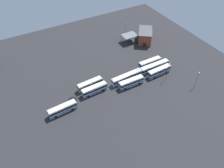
# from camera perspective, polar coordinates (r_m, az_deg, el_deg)

# --- Properties ---
(ground_plane) EXTENTS (126.73, 126.73, 0.00)m
(ground_plane) POSITION_cam_1_polar(r_m,az_deg,el_deg) (99.92, -0.29, -0.55)
(ground_plane) COLOR #28282B
(bus_row0_slot0) EXTENTS (11.71, 2.58, 3.48)m
(bus_row0_slot0) POSITION_cam_1_polar(r_m,az_deg,el_deg) (111.29, 9.48, 5.30)
(bus_row0_slot0) COLOR silver
(bus_row0_slot0) RESTS_ON ground_plane
(bus_row0_slot1) EXTENTS (15.13, 2.58, 3.48)m
(bus_row0_slot1) POSITION_cam_1_polar(r_m,az_deg,el_deg) (109.23, 10.63, 4.30)
(bus_row0_slot1) COLOR silver
(bus_row0_slot1) RESTS_ON ground_plane
(bus_row0_slot2) EXTENTS (12.04, 2.92, 3.48)m
(bus_row0_slot2) POSITION_cam_1_polar(r_m,az_deg,el_deg) (107.07, 11.74, 3.20)
(bus_row0_slot2) COLOR silver
(bus_row0_slot2) RESTS_ON ground_plane
(bus_row1_slot1) EXTENTS (15.21, 3.07, 3.48)m
(bus_row1_slot1) POSITION_cam_1_polar(r_m,az_deg,el_deg) (101.80, 3.77, 1.72)
(bus_row1_slot1) COLOR silver
(bus_row1_slot1) RESTS_ON ground_plane
(bus_row1_slot2) EXTENTS (11.67, 2.70, 3.48)m
(bus_row1_slot2) POSITION_cam_1_polar(r_m,az_deg,el_deg) (99.43, 4.81, 0.44)
(bus_row1_slot2) COLOR silver
(bus_row1_slot2) RESTS_ON ground_plane
(bus_row2_slot0) EXTENTS (11.48, 3.17, 3.48)m
(bus_row2_slot0) POSITION_cam_1_polar(r_m,az_deg,el_deg) (98.62, -5.57, -0.05)
(bus_row2_slot0) COLOR silver
(bus_row2_slot0) RESTS_ON ground_plane
(bus_row2_slot1) EXTENTS (11.37, 2.89, 3.48)m
(bus_row2_slot1) POSITION_cam_1_polar(r_m,az_deg,el_deg) (96.17, -4.51, -1.33)
(bus_row2_slot1) COLOR silver
(bus_row2_slot1) RESTS_ON ground_plane
(bus_row3_slot2) EXTENTS (11.46, 3.16, 3.48)m
(bus_row3_slot2) POSITION_cam_1_polar(r_m,az_deg,el_deg) (90.45, -12.36, -6.14)
(bus_row3_slot2) COLOR silver
(bus_row3_slot2) RESTS_ON ground_plane
(depot_building) EXTENTS (12.89, 13.88, 6.43)m
(depot_building) POSITION_cam_1_polar(r_m,az_deg,el_deg) (128.92, 8.30, 11.91)
(depot_building) COLOR #99422D
(depot_building) RESTS_ON ground_plane
(maintenance_shelter) EXTENTS (8.02, 6.03, 4.05)m
(maintenance_shelter) POSITION_cam_1_polar(r_m,az_deg,el_deg) (127.13, 4.42, 12.08)
(maintenance_shelter) COLOR slate
(maintenance_shelter) RESTS_ON ground_plane
(lamp_post_mid_lot) EXTENTS (0.56, 0.28, 7.35)m
(lamp_post_mid_lot) POSITION_cam_1_polar(r_m,az_deg,el_deg) (104.31, 20.64, 1.35)
(lamp_post_mid_lot) COLOR slate
(lamp_post_mid_lot) RESTS_ON ground_plane
(lamp_post_far_corner) EXTENTS (0.56, 0.28, 9.31)m
(lamp_post_far_corner) POSITION_cam_1_polar(r_m,az_deg,el_deg) (129.62, 3.38, 13.43)
(lamp_post_far_corner) COLOR slate
(lamp_post_far_corner) RESTS_ON ground_plane
(lamp_post_near_entrance) EXTENTS (0.56, 0.28, 8.67)m
(lamp_post_near_entrance) POSITION_cam_1_polar(r_m,az_deg,el_deg) (103.74, 13.84, 3.38)
(lamp_post_near_entrance) COLOR slate
(lamp_post_near_entrance) RESTS_ON ground_plane
(puddle_near_shelter) EXTENTS (2.34, 2.34, 0.01)m
(puddle_near_shelter) POSITION_cam_1_polar(r_m,az_deg,el_deg) (115.76, 8.84, 5.91)
(puddle_near_shelter) COLOR black
(puddle_near_shelter) RESTS_ON ground_plane
(puddle_between_rows) EXTENTS (3.71, 3.71, 0.01)m
(puddle_between_rows) POSITION_cam_1_polar(r_m,az_deg,el_deg) (95.51, -9.95, -3.96)
(puddle_between_rows) COLOR black
(puddle_between_rows) RESTS_ON ground_plane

